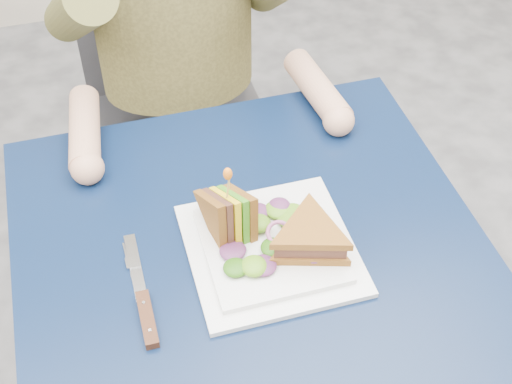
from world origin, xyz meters
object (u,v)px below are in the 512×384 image
object	(u,v)px
sandwich_upright	(229,216)
knife	(145,309)
table	(254,282)
sandwich_flat	(310,237)
fork	(139,287)
plate	(271,248)
chair	(174,82)

from	to	relation	value
sandwich_upright	knife	bearing A→B (deg)	-146.80
table	sandwich_flat	size ratio (longest dim) A/B	4.15
sandwich_upright	fork	bearing A→B (deg)	-159.56
table	sandwich_upright	bearing A→B (deg)	126.52
plate	sandwich_flat	xyz separation A→B (m)	(0.06, -0.02, 0.04)
chair	sandwich_upright	world-z (taller)	chair
plate	sandwich_upright	xyz separation A→B (m)	(-0.05, 0.05, 0.05)
sandwich_flat	sandwich_upright	world-z (taller)	sandwich_upright
sandwich_flat	fork	distance (m)	0.27
sandwich_flat	knife	size ratio (longest dim) A/B	0.82
chair	knife	xyz separation A→B (m)	(-0.19, -0.79, 0.20)
fork	sandwich_upright	bearing A→B (deg)	20.44
sandwich_flat	knife	bearing A→B (deg)	-173.02
sandwich_upright	sandwich_flat	bearing A→B (deg)	-32.49
table	plate	xyz separation A→B (m)	(0.03, -0.01, 0.09)
chair	knife	distance (m)	0.84
chair	plate	xyz separation A→B (m)	(0.03, -0.73, 0.20)
plate	fork	xyz separation A→B (m)	(-0.21, -0.01, -0.01)
sandwich_flat	fork	bearing A→B (deg)	177.74
fork	chair	bearing A→B (deg)	75.89
chair	sandwich_upright	bearing A→B (deg)	-92.38
chair	sandwich_flat	size ratio (longest dim) A/B	5.15
sandwich_upright	fork	xyz separation A→B (m)	(-0.16, -0.06, -0.05)
sandwich_flat	sandwich_upright	xyz separation A→B (m)	(-0.11, 0.07, 0.01)
table	plate	distance (m)	0.09
knife	sandwich_flat	bearing A→B (deg)	6.98
chair	knife	world-z (taller)	chair
knife	chair	bearing A→B (deg)	76.79
sandwich_upright	plate	bearing A→B (deg)	-39.33
plate	fork	size ratio (longest dim) A/B	1.45
chair	sandwich_flat	distance (m)	0.80
plate	fork	distance (m)	0.21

